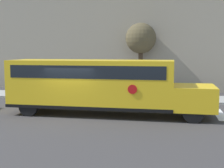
{
  "coord_description": "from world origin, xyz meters",
  "views": [
    {
      "loc": [
        4.97,
        -14.93,
        3.35
      ],
      "look_at": [
        1.81,
        1.31,
        1.57
      ],
      "focal_mm": 50.0,
      "sensor_mm": 36.0,
      "label": 1
    }
  ],
  "objects": [
    {
      "name": "sidewalk_strip",
      "position": [
        0.0,
        6.5,
        0.07
      ],
      "size": [
        44.0,
        3.0,
        0.15
      ],
      "color": "#9E9E99",
      "rests_on": "ground"
    },
    {
      "name": "ground_plane",
      "position": [
        0.0,
        0.0,
        0.0
      ],
      "size": [
        60.0,
        60.0,
        0.0
      ],
      "primitive_type": "plane",
      "color": "#3A3838"
    },
    {
      "name": "tree_near_sidewalk",
      "position": [
        2.43,
        10.18,
        4.26
      ],
      "size": [
        2.45,
        2.45,
        5.56
      ],
      "color": "#423323",
      "rests_on": "ground"
    },
    {
      "name": "building_backdrop",
      "position": [
        0.0,
        13.0,
        6.01
      ],
      "size": [
        32.0,
        4.0,
        12.03
      ],
      "color": "#9E937F",
      "rests_on": "ground"
    },
    {
      "name": "school_bus",
      "position": [
        1.24,
        0.81,
        1.64
      ],
      "size": [
        10.5,
        2.57,
        2.86
      ],
      "color": "yellow",
      "rests_on": "ground"
    }
  ]
}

